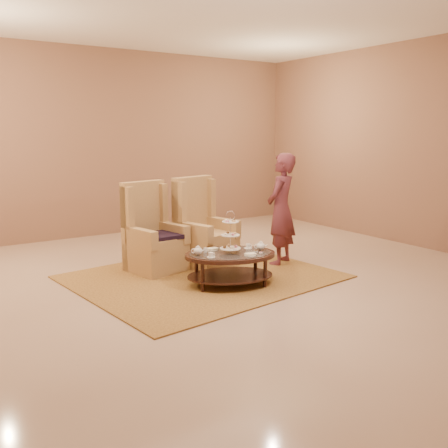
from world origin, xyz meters
TOP-DOWN VIEW (x-y plane):
  - ground at (0.00, 0.00)m, footprint 8.00×8.00m
  - ceiling at (0.00, 0.00)m, footprint 8.00×8.00m
  - wall_back at (0.00, 4.00)m, footprint 8.00×0.04m
  - wall_right at (4.00, 0.00)m, footprint 0.04×8.00m
  - rug at (-0.09, 0.47)m, footprint 3.58×3.10m
  - tea_table at (0.02, -0.04)m, footprint 1.39×1.17m
  - armchair_left at (-0.51, 1.16)m, footprint 0.82×0.84m
  - armchair_right at (0.24, 1.03)m, footprint 0.87×0.89m
  - person at (1.25, 0.44)m, footprint 0.73×0.64m

SIDE VIEW (x-z plane):
  - ground at x=0.00m, z-range 0.00..0.00m
  - ceiling at x=0.00m, z-range -0.01..0.01m
  - rug at x=-0.09m, z-range 0.00..0.02m
  - tea_table at x=0.02m, z-range -0.13..0.85m
  - armchair_left at x=-0.51m, z-range -0.21..1.07m
  - armchair_right at x=0.24m, z-range -0.22..1.10m
  - person at x=1.25m, z-range 0.00..1.67m
  - wall_back at x=0.00m, z-range 0.00..3.50m
  - wall_right at x=4.00m, z-range 0.00..3.50m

